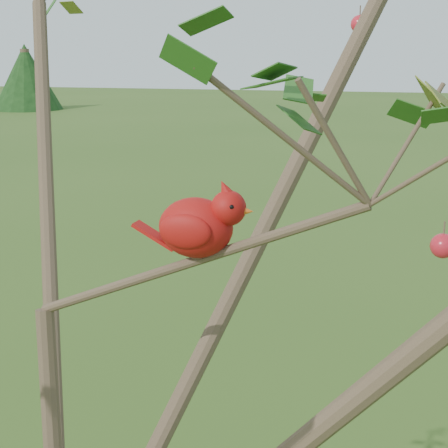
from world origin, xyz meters
name	(u,v)px	position (x,y,z in m)	size (l,w,h in m)	color
crabapple_tree	(42,243)	(0.03, -0.02, 2.12)	(2.35, 2.05, 2.95)	#413023
cardinal	(200,225)	(0.27, 0.07, 2.14)	(0.22, 0.11, 0.15)	#AD150E
distant_trees	(389,76)	(0.10, 24.62, 1.48)	(38.52, 12.97, 3.40)	#413023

